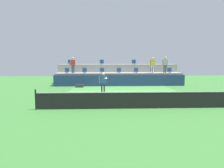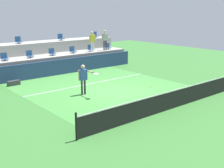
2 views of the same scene
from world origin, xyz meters
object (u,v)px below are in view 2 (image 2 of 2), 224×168
at_px(stadium_chair_lower_left, 4,57).
at_px(stadium_chair_lower_far_right, 108,47).
at_px(stadium_chair_lower_right, 91,48).
at_px(equipment_bag, 14,83).
at_px(stadium_chair_lower_mid_right, 73,50).
at_px(stadium_chair_lower_mid_left, 30,55).
at_px(stadium_chair_upper_right, 61,38).
at_px(tennis_ball, 151,87).
at_px(stadium_chair_lower_center, 52,52).
at_px(stadium_chair_upper_far_right, 95,35).
at_px(tennis_player, 84,77).
at_px(spectator_in_grey, 105,38).
at_px(spectator_leaning_on_rail, 92,40).
at_px(stadium_chair_upper_left, 18,41).

xyz_separation_m(stadium_chair_lower_left, stadium_chair_lower_far_right, (8.94, 0.00, 0.00)).
xyz_separation_m(stadium_chair_lower_right, equipment_bag, (-7.43, -2.11, -1.31)).
relative_size(stadium_chair_lower_mid_right, stadium_chair_lower_right, 1.00).
distance_m(stadium_chair_lower_mid_left, stadium_chair_upper_right, 4.11).
distance_m(stadium_chair_lower_left, tennis_ball, 10.44).
bearing_deg(stadium_chair_lower_right, stadium_chair_lower_center, 180.00).
xyz_separation_m(stadium_chair_lower_far_right, stadium_chair_upper_far_right, (-0.00, 1.80, 0.85)).
height_order(stadium_chair_lower_mid_left, stadium_chair_lower_mid_right, same).
bearing_deg(tennis_player, stadium_chair_lower_left, 106.19).
xyz_separation_m(tennis_player, spectator_in_grey, (6.41, 6.18, 1.22)).
height_order(stadium_chair_lower_mid_left, stadium_chair_lower_right, same).
distance_m(stadium_chair_lower_left, tennis_player, 6.85).
height_order(stadium_chair_lower_center, equipment_bag, stadium_chair_lower_center).
distance_m(stadium_chair_upper_right, spectator_leaning_on_rail, 2.72).
bearing_deg(tennis_player, stadium_chair_upper_left, 90.77).
relative_size(stadium_chair_upper_far_right, tennis_ball, 7.65).
relative_size(spectator_in_grey, equipment_bag, 2.18).
distance_m(stadium_chair_lower_mid_right, stadium_chair_lower_far_right, 3.56).
distance_m(stadium_chair_lower_left, equipment_bag, 2.50).
relative_size(stadium_chair_lower_far_right, stadium_chair_upper_far_right, 1.00).
bearing_deg(stadium_chair_upper_left, stadium_chair_lower_left, -134.89).
height_order(tennis_player, equipment_bag, tennis_player).
bearing_deg(equipment_bag, stadium_chair_lower_right, 15.84).
relative_size(stadium_chair_upper_far_right, equipment_bag, 0.68).
distance_m(stadium_chair_lower_mid_right, stadium_chair_upper_left, 4.10).
bearing_deg(tennis_ball, spectator_leaning_on_rail, 71.96).
bearing_deg(stadium_chair_lower_mid_left, stadium_chair_upper_right, 26.60).
distance_m(stadium_chair_lower_right, equipment_bag, 7.83).
height_order(stadium_chair_lower_far_right, equipment_bag, stadium_chair_lower_far_right).
height_order(tennis_player, tennis_ball, tennis_player).
bearing_deg(spectator_in_grey, stadium_chair_upper_right, 143.21).
distance_m(stadium_chair_lower_mid_left, stadium_chair_lower_right, 5.31).
height_order(stadium_chair_lower_left, stadium_chair_upper_left, stadium_chair_upper_left).
distance_m(stadium_chair_lower_mid_right, equipment_bag, 6.21).
relative_size(tennis_player, spectator_leaning_on_rail, 1.05).
bearing_deg(stadium_chair_lower_mid_left, stadium_chair_upper_far_right, 14.17).
height_order(stadium_chair_upper_far_right, tennis_player, stadium_chair_upper_far_right).
relative_size(stadium_chair_lower_mid_left, tennis_ball, 7.65).
xyz_separation_m(stadium_chair_lower_far_right, spectator_leaning_on_rail, (-1.92, -0.38, 0.75)).
bearing_deg(tennis_player, stadium_chair_lower_mid_left, 90.89).
bearing_deg(stadium_chair_lower_far_right, tennis_player, -136.97).
bearing_deg(stadium_chair_lower_far_right, stadium_chair_lower_mid_left, 180.00).
distance_m(stadium_chair_upper_left, spectator_in_grey, 6.88).
bearing_deg(stadium_chair_upper_far_right, spectator_in_grey, -105.72).
relative_size(stadium_chair_upper_left, stadium_chair_upper_far_right, 1.00).
distance_m(tennis_player, spectator_leaning_on_rail, 8.11).
relative_size(stadium_chair_lower_far_right, tennis_player, 0.31).
relative_size(stadium_chair_lower_left, stadium_chair_upper_left, 1.00).
bearing_deg(stadium_chair_upper_left, stadium_chair_lower_mid_left, -89.69).
height_order(stadium_chair_lower_right, tennis_ball, stadium_chair_lower_right).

